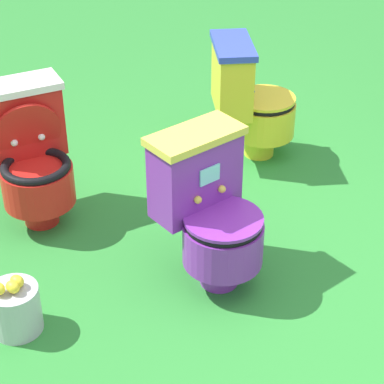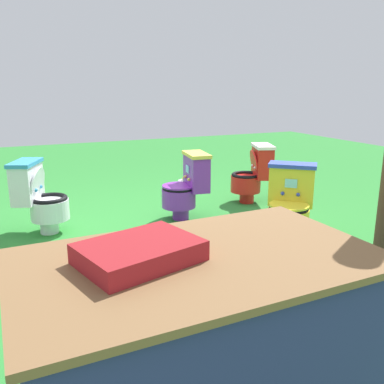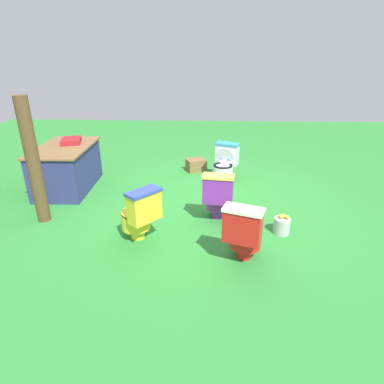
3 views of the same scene
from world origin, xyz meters
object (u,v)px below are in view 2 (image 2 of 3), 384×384
Objects in this scene: toilet_red at (253,173)px; vendor_table at (198,339)px; toilet_purple at (187,186)px; toilet_white at (39,197)px; lemon_bucket at (186,188)px; toilet_yellow at (290,203)px.

vendor_table is (2.10, 2.88, 0.02)m from toilet_red.
vendor_table reaches higher than toilet_red.
toilet_purple is 0.49× the size of vendor_table.
toilet_white is 2.00m from lemon_bucket.
toilet_yellow and toilet_red have the same top height.
toilet_yellow is (-0.60, 1.02, 0.00)m from toilet_purple.
toilet_red is 2.63× the size of lemon_bucket.
toilet_white is at bearing 19.92° from lemon_bucket.
toilet_yellow is at bearing -141.27° from toilet_purple.
vendor_table is (1.69, 1.61, 0.02)m from toilet_yellow.
vendor_table is at bearing 31.93° from toilet_white.
vendor_table is at bearing 164.41° from toilet_red.
toilet_purple is at bearing -112.52° from vendor_table.
toilet_red is at bearing 115.41° from toilet_white.
toilet_yellow and toilet_white have the same top height.
toilet_red is (-2.51, -0.08, 0.00)m from toilet_white.
toilet_red is (-0.41, -1.27, 0.00)m from toilet_yellow.
toilet_red is 0.92m from lemon_bucket.
lemon_bucket is at bearing 133.44° from toilet_white.
toilet_red is (-1.01, -0.25, 0.00)m from toilet_purple.
toilet_purple is at bearing 124.62° from toilet_red.
lemon_bucket is (-0.36, -0.85, -0.25)m from toilet_purple.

